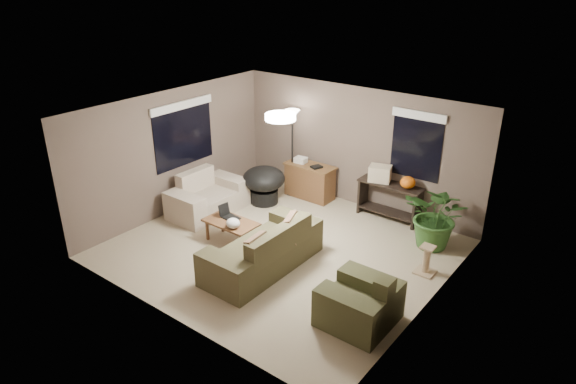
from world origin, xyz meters
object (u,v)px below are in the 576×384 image
Objects in this scene: loveseat at (207,199)px; floor_lamp at (292,124)px; main_sofa at (265,252)px; cat_scratching_post at (426,262)px; houseplant at (437,223)px; desk at (310,181)px; console_table at (389,198)px; papasan_chair at (264,182)px; armchair at (360,304)px; coffee_table at (231,224)px.

floor_lamp reaches higher than loveseat.
main_sofa reaches higher than cat_scratching_post.
houseplant is 2.47× the size of cat_scratching_post.
desk is (-1.07, 2.81, 0.08)m from main_sofa.
main_sofa is at bearing -104.93° from console_table.
main_sofa is at bearing -129.56° from houseplant.
desk is 2.20× the size of cat_scratching_post.
desk and console_table have the same top height.
papasan_chair is 1.36m from floor_lamp.
floor_lamp reaches higher than desk.
floor_lamp is (-3.47, 2.99, 1.30)m from armchair.
loveseat is 0.84× the size of floor_lamp.
main_sofa is at bearing -21.71° from loveseat.
armchair is 4.31m from papasan_chair.
papasan_chair is (-0.63, 1.68, 0.11)m from coffee_table.
desk is at bearing 12.54° from floor_lamp.
cat_scratching_post reaches higher than coffee_table.
armchair is at bearing -40.75° from floor_lamp.
papasan_chair is (-1.68, 1.99, 0.17)m from main_sofa.
desk is at bearing -176.21° from console_table.
coffee_table is at bearing -159.88° from cat_scratching_post.
main_sofa is 1.69× the size of console_table.
papasan_chair is at bearing -105.32° from floor_lamp.
armchair is 1.00× the size of coffee_table.
armchair is at bearing -69.39° from console_table.
loveseat reaches higher than papasan_chair.
armchair is 2.68m from houseplant.
cat_scratching_post is (4.52, 0.58, -0.08)m from loveseat.
armchair is 4.34m from desk.
main_sofa is 2.05× the size of papasan_chair.
loveseat reaches higher than desk.
armchair is 0.52× the size of floor_lamp.
houseplant is at bearing 34.65° from coffee_table.
console_table is 1.31m from houseplant.
console_table is at bearing 20.92° from papasan_chair.
loveseat is at bearing -123.52° from desk.
armchair is at bearing -15.52° from loveseat.
desk is at bearing 134.76° from armchair.
floor_lamp reaches higher than houseplant.
coffee_table is at bearing -69.46° from papasan_chair.
floor_lamp is at bearing 100.16° from coffee_table.
armchair reaches higher than cat_scratching_post.
houseplant reaches higher than coffee_table.
desk is 1.03m from papasan_chair.
console_table is 2.64m from papasan_chair.
houseplant reaches higher than armchair.
cat_scratching_post is at bearing 7.26° from loveseat.
houseplant is (3.67, 0.41, 0.02)m from papasan_chair.
desk is at bearing 56.48° from loveseat.
loveseat is 1.60× the size of armchair.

